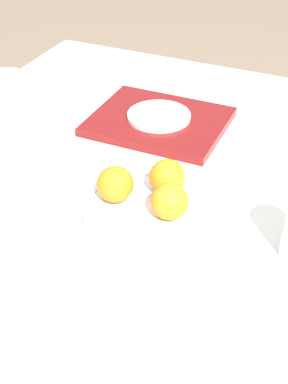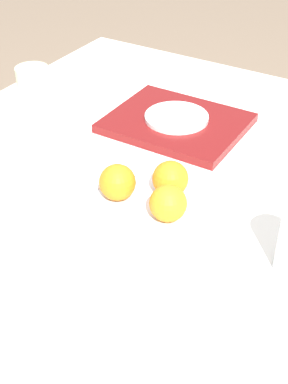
# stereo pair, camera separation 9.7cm
# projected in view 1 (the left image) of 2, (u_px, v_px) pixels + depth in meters

# --- Properties ---
(ground_plane) EXTENTS (12.00, 12.00, 0.00)m
(ground_plane) POSITION_uv_depth(u_px,v_px,m) (169.00, 343.00, 1.62)
(ground_plane) COLOR #7A6651
(table) EXTENTS (1.12, 0.90, 0.71)m
(table) POSITION_uv_depth(u_px,v_px,m) (173.00, 258.00, 1.41)
(table) COLOR silver
(table) RESTS_ON ground_plane
(fruit_platter) EXTENTS (0.23, 0.23, 0.02)m
(fruit_platter) POSITION_uv_depth(u_px,v_px,m) (144.00, 209.00, 0.99)
(fruit_platter) COLOR silver
(fruit_platter) RESTS_ON table
(orange_0) EXTENTS (0.07, 0.07, 0.07)m
(orange_0) POSITION_uv_depth(u_px,v_px,m) (170.00, 202.00, 0.95)
(orange_0) COLOR orange
(orange_0) RESTS_ON fruit_platter
(orange_1) EXTENTS (0.07, 0.07, 0.07)m
(orange_1) POSITION_uv_depth(u_px,v_px,m) (167.00, 177.00, 1.01)
(orange_1) COLOR orange
(orange_1) RESTS_ON fruit_platter
(orange_2) EXTENTS (0.07, 0.07, 0.07)m
(orange_2) POSITION_uv_depth(u_px,v_px,m) (115.00, 184.00, 0.99)
(orange_2) COLOR orange
(orange_2) RESTS_ON fruit_platter
(serving_tray) EXTENTS (0.31, 0.25, 0.02)m
(serving_tray) POSITION_uv_depth(u_px,v_px,m) (159.00, 122.00, 1.26)
(serving_tray) COLOR maroon
(serving_tray) RESTS_ON table
(side_plate) EXTENTS (0.15, 0.15, 0.01)m
(side_plate) POSITION_uv_depth(u_px,v_px,m) (159.00, 116.00, 1.25)
(side_plate) COLOR silver
(side_plate) RESTS_ON serving_tray
(cup_1) EXTENTS (0.08, 0.08, 0.08)m
(cup_1) POSITION_uv_depth(u_px,v_px,m) (8.00, 89.00, 1.33)
(cup_1) COLOR beige
(cup_1) RESTS_ON table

